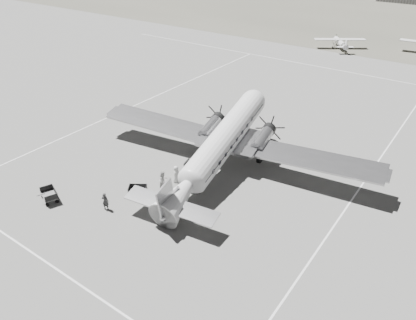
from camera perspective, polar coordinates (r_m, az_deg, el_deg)
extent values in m
plane|color=slate|center=(36.78, -1.19, -3.58)|extent=(260.00, 260.00, 0.00)
cube|color=silver|center=(29.37, -18.27, -15.89)|extent=(60.00, 0.15, 0.01)
cube|color=silver|center=(32.52, 16.39, -10.25)|extent=(0.15, 80.00, 0.01)
cube|color=silver|center=(54.08, -10.38, 7.50)|extent=(0.15, 60.00, 0.01)
cube|color=silver|center=(70.08, 19.03, 11.64)|extent=(90.00, 0.15, 0.01)
imported|color=#2B2B2B|center=(34.46, -14.25, -5.64)|extent=(0.69, 0.58, 1.59)
imported|color=#B9B9B7|center=(35.95, -6.28, -2.85)|extent=(0.82, 1.00, 1.90)
imported|color=silver|center=(36.95, -4.51, -1.99)|extent=(0.61, 0.85, 1.63)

